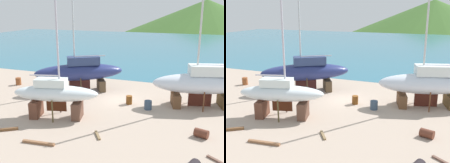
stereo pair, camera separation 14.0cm
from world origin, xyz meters
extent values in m
plane|color=tan|center=(0.00, -4.02, 0.00)|extent=(45.58, 45.58, 0.00)
cube|color=teal|center=(0.00, 41.55, 0.00)|extent=(132.83, 68.34, 0.01)
cone|color=#3D6629|center=(1.81, 152.22, 0.00)|extent=(137.84, 137.84, 27.64)
cube|color=brown|center=(5.70, 0.35, 0.58)|extent=(1.26, 2.26, 1.17)
cube|color=brown|center=(9.88, 1.55, 0.58)|extent=(1.26, 2.26, 1.17)
cylinder|color=brown|center=(8.19, -0.47, 0.90)|extent=(0.12, 0.12, 1.80)
cylinder|color=brown|center=(7.38, 2.37, 0.90)|extent=(0.12, 0.12, 1.80)
ellipsoid|color=silver|center=(7.79, 0.95, 2.16)|extent=(9.10, 4.97, 1.81)
cube|color=#4E1F15|center=(7.79, 0.95, 0.62)|extent=(2.03, 0.65, 1.26)
cube|color=white|center=(8.21, 1.07, 3.42)|extent=(3.45, 2.41, 0.90)
cylinder|color=beige|center=(7.37, 0.83, 8.13)|extent=(0.17, 0.17, 10.32)
cylinder|color=silver|center=(8.83, 1.25, 3.87)|extent=(2.96, 0.95, 0.12)
cube|color=#493527|center=(-6.63, -0.16, 0.60)|extent=(1.67, 2.04, 1.19)
cube|color=#4D3B29|center=(-2.70, 2.40, 0.60)|extent=(1.67, 2.04, 1.19)
cylinder|color=#463827|center=(-3.93, -0.02, 0.90)|extent=(0.12, 0.12, 1.81)
cylinder|color=#4B2E1B|center=(-5.41, 2.26, 0.90)|extent=(0.12, 0.12, 1.81)
ellipsoid|color=navy|center=(-4.67, 1.12, 2.16)|extent=(9.22, 7.19, 1.76)
cube|color=#431C1A|center=(-4.67, 1.12, 0.66)|extent=(1.93, 1.30, 1.23)
cube|color=navy|center=(-4.27, 1.38, 3.39)|extent=(3.64, 3.09, 0.88)
cylinder|color=#B6BFC4|center=(-5.06, 0.87, 8.30)|extent=(0.18, 0.18, 10.69)
cylinder|color=#B5B9BC|center=(-3.68, 1.76, 3.85)|extent=(2.82, 1.89, 0.12)
cube|color=brown|center=(-1.41, -5.58, 0.69)|extent=(1.08, 1.71, 1.38)
cube|color=brown|center=(-4.78, -6.47, 0.69)|extent=(1.08, 1.71, 1.38)
cylinder|color=brown|center=(-3.38, -4.97, 0.91)|extent=(0.12, 0.12, 1.83)
cylinder|color=brown|center=(-2.82, -7.07, 0.91)|extent=(0.12, 0.12, 1.83)
ellipsoid|color=white|center=(-3.10, -6.02, 2.08)|extent=(7.25, 3.70, 1.28)
cube|color=#4E2210|center=(-3.10, -6.02, 0.99)|extent=(1.64, 0.51, 0.90)
cube|color=white|center=(-3.43, -6.11, 2.98)|extent=(2.73, 1.79, 0.64)
cylinder|color=silver|center=(-2.76, -5.93, 7.01)|extent=(0.16, 0.16, 8.70)
cylinder|color=silver|center=(-3.94, -6.25, 3.56)|extent=(2.39, 0.73, 0.11)
cylinder|color=brown|center=(8.34, -5.59, 0.30)|extent=(1.08, 0.85, 0.61)
cylinder|color=brown|center=(1.55, -0.81, 0.40)|extent=(0.75, 0.75, 0.80)
cylinder|color=#3A4B61|center=(3.55, -1.56, 0.40)|extent=(0.87, 0.87, 0.80)
cylinder|color=brown|center=(-12.68, 0.92, 0.43)|extent=(0.85, 0.85, 0.85)
cube|color=#8D5F3F|center=(-1.75, -10.48, 0.08)|extent=(2.33, 0.47, 0.16)
cube|color=brown|center=(-5.15, -9.59, 0.10)|extent=(1.39, 1.06, 0.19)
cube|color=brown|center=(9.35, -8.49, 0.06)|extent=(1.10, 0.85, 0.11)
cube|color=olive|center=(1.46, -8.00, 0.06)|extent=(0.93, 1.20, 0.12)
camera|label=1|loc=(8.70, -24.10, 8.78)|focal=43.64mm
camera|label=2|loc=(8.83, -24.05, 8.78)|focal=43.64mm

